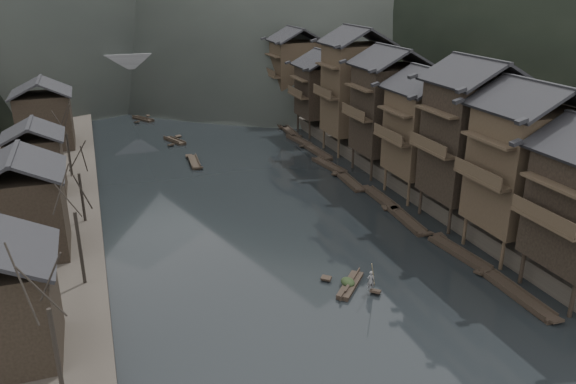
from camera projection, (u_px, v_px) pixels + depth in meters
name	position (u px, v px, depth m)	size (l,w,h in m)	color
water	(316.00, 279.00, 42.59)	(300.00, 300.00, 0.00)	black
right_bank	(427.00, 117.00, 88.38)	(40.00, 200.00, 1.80)	#2D2823
stilt_houses	(398.00, 100.00, 61.72)	(9.00, 67.60, 16.17)	black
left_houses	(31.00, 159.00, 51.97)	(8.10, 53.20, 8.73)	black
bare_trees	(67.00, 193.00, 41.07)	(3.92, 41.12, 7.84)	black
moored_sampans	(336.00, 167.00, 67.31)	(2.90, 68.57, 0.47)	black
midriver_boats	(170.00, 128.00, 84.66)	(9.38, 42.51, 0.44)	black
stone_bridge	(171.00, 72.00, 104.27)	(40.00, 6.00, 9.00)	#4C4C4F
hero_sampan	(350.00, 285.00, 41.38)	(3.52, 3.81, 0.43)	black
cargo_heap	(348.00, 278.00, 41.29)	(0.98, 1.28, 0.59)	black
boatman	(371.00, 278.00, 40.33)	(0.56, 0.37, 1.54)	#5A5A5C
bamboo_pole	(375.00, 246.00, 39.51)	(0.06, 0.06, 4.38)	#8C7A51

